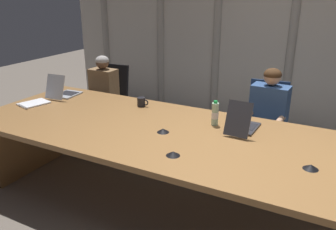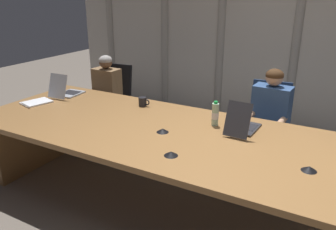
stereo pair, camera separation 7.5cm
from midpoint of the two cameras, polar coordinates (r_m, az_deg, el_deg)
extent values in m
plane|color=#6B6056|center=(3.23, 9.84, -17.05)|extent=(14.90, 14.90, 0.00)
cube|color=olive|center=(2.85, 10.71, -5.37)|extent=(5.13, 1.42, 0.05)
cube|color=black|center=(2.88, 10.62, -6.53)|extent=(4.36, 0.10, 0.06)
cube|color=brown|center=(4.22, -21.24, -3.37)|extent=(0.08, 1.21, 0.70)
cube|color=beige|center=(5.08, 20.19, 14.48)|extent=(7.45, 0.10, 3.07)
cylinder|color=#A39E96|center=(6.32, -10.94, 16.22)|extent=(0.12, 0.12, 3.00)
cylinder|color=#A39E96|center=(5.70, -1.64, 16.15)|extent=(0.12, 0.12, 3.00)
cylinder|color=#A39E96|center=(5.29, 7.92, 15.67)|extent=(0.12, 0.12, 3.00)
cylinder|color=#A39E96|center=(5.03, 20.02, 14.45)|extent=(0.12, 0.12, 3.00)
cube|color=#A8ADB7|center=(4.28, -17.01, 3.33)|extent=(0.26, 0.31, 0.02)
cube|color=black|center=(4.29, -16.84, 3.54)|extent=(0.22, 0.18, 0.00)
cube|color=#A8ADB7|center=(4.10, -18.94, 4.48)|extent=(0.25, 0.12, 0.27)
cube|color=black|center=(4.11, -18.89, 4.52)|extent=(0.22, 0.10, 0.24)
cube|color=#2D2D33|center=(3.18, 12.10, -2.04)|extent=(0.23, 0.33, 0.02)
cube|color=black|center=(3.20, 12.25, -1.73)|extent=(0.19, 0.19, 0.00)
cube|color=#2D2D33|center=(2.94, 10.98, -0.67)|extent=(0.22, 0.12, 0.29)
cube|color=black|center=(2.94, 11.02, -0.60)|extent=(0.20, 0.11, 0.26)
cube|color=black|center=(4.88, -10.56, 1.66)|extent=(0.53, 0.53, 0.08)
cube|color=black|center=(4.97, -9.43, 5.57)|extent=(0.44, 0.16, 0.50)
cylinder|color=#262628|center=(4.94, -10.40, -0.61)|extent=(0.05, 0.05, 0.33)
cylinder|color=black|center=(5.01, -10.27, -2.61)|extent=(0.60, 0.60, 0.04)
cube|color=navy|center=(3.99, 15.12, -2.97)|extent=(0.52, 0.52, 0.08)
cube|color=navy|center=(4.09, 15.93, 2.02)|extent=(0.44, 0.16, 0.52)
cylinder|color=#262628|center=(4.07, 14.85, -5.66)|extent=(0.05, 0.05, 0.33)
cylinder|color=black|center=(4.16, 14.62, -7.98)|extent=(0.60, 0.60, 0.04)
cube|color=olive|center=(4.80, -11.15, 4.78)|extent=(0.37, 0.23, 0.48)
sphere|color=brown|center=(4.72, -11.42, 8.66)|extent=(0.18, 0.18, 0.18)
ellipsoid|color=#B2ADA8|center=(4.72, -11.44, 8.93)|extent=(0.18, 0.18, 0.13)
cylinder|color=olive|center=(4.69, -9.74, 5.12)|extent=(0.07, 0.14, 0.27)
cylinder|color=brown|center=(4.57, -11.28, 3.08)|extent=(0.07, 0.30, 0.06)
cylinder|color=olive|center=(4.88, -12.57, 5.53)|extent=(0.07, 0.14, 0.27)
cylinder|color=brown|center=(4.76, -14.12, 3.57)|extent=(0.07, 0.30, 0.06)
cylinder|color=#262833|center=(4.67, -11.54, 0.88)|extent=(0.14, 0.40, 0.13)
cylinder|color=#262833|center=(4.61, -12.79, -2.21)|extent=(0.11, 0.11, 0.43)
cylinder|color=#262833|center=(4.79, -13.37, 1.26)|extent=(0.14, 0.40, 0.13)
cylinder|color=#262833|center=(4.74, -14.61, -1.74)|extent=(0.11, 0.11, 0.43)
cube|color=#335184|center=(3.86, 16.05, 0.98)|extent=(0.40, 0.24, 0.53)
sphere|color=tan|center=(3.76, 16.58, 6.17)|extent=(0.18, 0.18, 0.18)
ellipsoid|color=#472D19|center=(3.75, 16.61, 6.51)|extent=(0.19, 0.19, 0.14)
cylinder|color=#335184|center=(3.80, 18.55, 1.60)|extent=(0.08, 0.14, 0.27)
cylinder|color=tan|center=(3.64, 17.59, -1.04)|extent=(0.08, 0.30, 0.06)
cylinder|color=#335184|center=(3.88, 13.80, 2.44)|extent=(0.08, 0.14, 0.27)
cylinder|color=tan|center=(3.72, 12.66, -0.11)|extent=(0.08, 0.30, 0.06)
cylinder|color=#262833|center=(3.76, 16.25, -4.39)|extent=(0.15, 0.41, 0.13)
cylinder|color=#262833|center=(3.69, 15.18, -8.34)|extent=(0.11, 0.11, 0.43)
cylinder|color=#262833|center=(3.81, 13.36, -3.80)|extent=(0.15, 0.41, 0.13)
cylinder|color=#262833|center=(3.74, 12.23, -7.68)|extent=(0.11, 0.11, 0.43)
cylinder|color=#ADD1B2|center=(3.18, 7.23, 0.16)|extent=(0.06, 0.06, 0.21)
cylinder|color=white|center=(3.19, 7.22, -0.02)|extent=(0.07, 0.07, 0.06)
cylinder|color=green|center=(3.14, 7.32, 2.18)|extent=(0.04, 0.04, 0.02)
cylinder|color=black|center=(3.71, -5.10, 2.23)|extent=(0.09, 0.09, 0.10)
torus|color=black|center=(3.68, -4.37, 2.11)|extent=(0.07, 0.01, 0.07)
cone|color=black|center=(3.02, -1.55, -2.60)|extent=(0.11, 0.11, 0.03)
cone|color=black|center=(2.61, 22.08, -8.06)|extent=(0.11, 0.11, 0.03)
cone|color=black|center=(2.61, 0.02, -6.48)|extent=(0.11, 0.11, 0.03)
cube|color=silver|center=(4.07, -22.09, 1.82)|extent=(0.29, 0.35, 0.02)
cylinder|color=silver|center=(3.98, -23.65, 1.38)|extent=(0.20, 0.07, 0.01)
camera|label=1|loc=(0.04, -90.68, -0.25)|focal=36.33mm
camera|label=2|loc=(0.04, 89.32, 0.25)|focal=36.33mm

